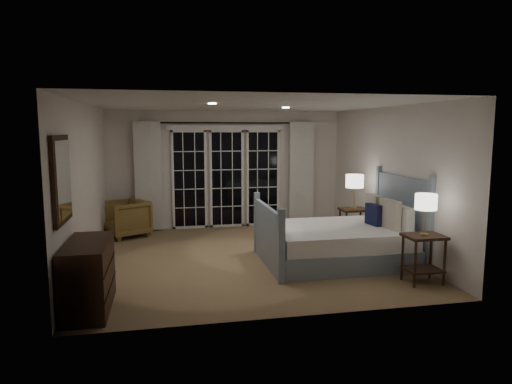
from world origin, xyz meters
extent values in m
plane|color=olive|center=(0.00, 0.00, 0.00)|extent=(5.00, 5.00, 0.00)
plane|color=silver|center=(0.00, 0.00, 2.50)|extent=(5.00, 5.00, 0.00)
cube|color=silver|center=(-2.50, 0.00, 1.25)|extent=(0.02, 5.00, 2.50)
cube|color=silver|center=(2.50, 0.00, 1.25)|extent=(0.02, 5.00, 2.50)
cube|color=silver|center=(0.00, 2.50, 1.25)|extent=(5.00, 0.02, 2.50)
cube|color=silver|center=(0.00, -2.50, 1.25)|extent=(5.00, 0.02, 2.50)
cube|color=black|center=(-0.80, 2.47, 1.05)|extent=(0.66, 0.02, 2.02)
cube|color=black|center=(0.00, 2.47, 1.05)|extent=(0.66, 0.02, 2.02)
cube|color=black|center=(0.80, 2.47, 1.05)|extent=(0.66, 0.02, 2.02)
cube|color=white|center=(0.00, 2.46, 2.15)|extent=(2.50, 0.04, 0.10)
cylinder|color=black|center=(0.00, 2.40, 2.25)|extent=(3.50, 0.03, 0.03)
cube|color=silver|center=(-1.65, 2.38, 1.15)|extent=(0.55, 0.10, 2.25)
cube|color=silver|center=(1.65, 2.38, 1.15)|extent=(0.55, 0.10, 2.25)
cylinder|color=white|center=(0.80, 0.60, 2.49)|extent=(0.12, 0.12, 0.01)
cylinder|color=white|center=(-0.60, -0.40, 2.49)|extent=(0.12, 0.12, 0.01)
cube|color=gray|center=(1.35, -0.52, 0.16)|extent=(2.14, 1.67, 0.31)
cube|color=silver|center=(1.35, -0.52, 0.44)|extent=(2.08, 1.61, 0.26)
cube|color=gray|center=(2.48, -0.52, 0.68)|extent=(0.06, 1.67, 1.36)
cube|color=gray|center=(0.22, -0.52, 0.47)|extent=(0.06, 1.67, 0.94)
cube|color=silver|center=(2.28, -0.84, 0.75)|extent=(0.14, 0.60, 0.36)
cube|color=silver|center=(2.28, -0.20, 0.75)|extent=(0.14, 0.60, 0.36)
cube|color=beige|center=(2.12, -0.80, 0.80)|extent=(0.16, 0.46, 0.45)
cube|color=beige|center=(2.12, -0.24, 0.80)|extent=(0.16, 0.46, 0.45)
cube|color=#141839|center=(1.98, -0.52, 0.74)|extent=(0.15, 0.35, 0.34)
cube|color=#322110|center=(2.15, -1.73, 0.66)|extent=(0.52, 0.42, 0.04)
cube|color=#322110|center=(2.15, -1.73, 0.19)|extent=(0.48, 0.38, 0.03)
cylinder|color=#322110|center=(1.93, -1.90, 0.32)|extent=(0.04, 0.04, 0.65)
cylinder|color=#322110|center=(2.37, -1.90, 0.32)|extent=(0.04, 0.04, 0.65)
cylinder|color=#322110|center=(1.93, -1.56, 0.32)|extent=(0.04, 0.04, 0.65)
cylinder|color=#322110|center=(2.37, -1.56, 0.32)|extent=(0.04, 0.04, 0.65)
cube|color=#322110|center=(2.13, 0.59, 0.63)|extent=(0.50, 0.40, 0.04)
cube|color=#322110|center=(2.13, 0.59, 0.18)|extent=(0.46, 0.36, 0.03)
cylinder|color=#322110|center=(1.92, 0.44, 0.31)|extent=(0.04, 0.04, 0.62)
cylinder|color=#322110|center=(2.34, 0.44, 0.31)|extent=(0.04, 0.04, 0.62)
cylinder|color=#322110|center=(1.92, 0.75, 0.31)|extent=(0.04, 0.04, 0.62)
cylinder|color=#322110|center=(2.34, 0.75, 0.31)|extent=(0.04, 0.04, 0.62)
cylinder|color=#B09946|center=(2.15, -1.73, 0.69)|extent=(0.12, 0.12, 0.02)
cylinder|color=#B09946|center=(2.15, -1.73, 0.86)|extent=(0.02, 0.02, 0.33)
cylinder|color=white|center=(2.15, -1.73, 1.14)|extent=(0.29, 0.29, 0.22)
cylinder|color=#B09946|center=(2.13, 0.59, 0.66)|extent=(0.12, 0.12, 0.02)
cylinder|color=#B09946|center=(2.13, 0.59, 0.85)|extent=(0.02, 0.02, 0.37)
cylinder|color=white|center=(2.13, 0.59, 1.16)|extent=(0.33, 0.33, 0.24)
imported|color=brown|center=(-2.10, 1.95, 0.36)|extent=(1.08, 1.07, 0.73)
cube|color=#322110|center=(-2.23, -1.80, 0.41)|extent=(0.48, 1.15, 0.81)
cube|color=black|center=(-1.99, -1.80, 0.27)|extent=(0.01, 1.13, 0.01)
cube|color=black|center=(-1.99, -1.80, 0.54)|extent=(0.01, 1.13, 0.01)
cube|color=#322110|center=(-2.47, -1.80, 1.55)|extent=(0.04, 0.85, 1.00)
cube|color=white|center=(-2.44, -1.80, 1.55)|extent=(0.01, 0.73, 0.88)
camera|label=1|loc=(-1.33, -7.25, 2.11)|focal=32.00mm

